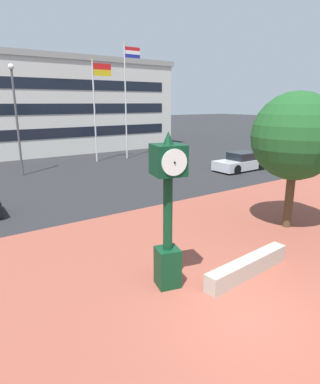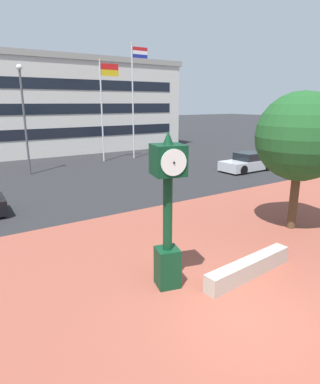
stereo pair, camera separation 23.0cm
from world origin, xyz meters
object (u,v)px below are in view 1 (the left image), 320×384
(flagpole_secondary, at_px, (127,94))
(car_street_mid, at_px, (241,162))
(plaza_tree, at_px, (296,138))
(flagpole_primary, at_px, (96,102))
(civic_building, at_px, (37,105))
(street_clock, at_px, (168,209))
(street_lamp_post, at_px, (16,110))

(flagpole_secondary, bearing_deg, car_street_mid, -67.08)
(plaza_tree, bearing_deg, flagpole_primary, 89.39)
(plaza_tree, relative_size, civic_building, 0.20)
(street_clock, xyz_separation_m, civic_building, (4.93, 29.07, 2.26))
(plaza_tree, relative_size, street_lamp_post, 0.73)
(flagpole_secondary, height_order, street_lamp_post, flagpole_secondary)
(plaza_tree, xyz_separation_m, street_lamp_post, (-6.30, 15.75, 0.83))
(street_clock, height_order, plaza_tree, plaza_tree)
(plaza_tree, xyz_separation_m, flagpole_secondary, (2.96, 17.82, 1.94))
(car_street_mid, bearing_deg, flagpole_primary, 35.17)
(street_clock, bearing_deg, street_lamp_post, 103.69)
(street_clock, distance_m, plaza_tree, 6.75)
(plaza_tree, distance_m, car_street_mid, 11.34)
(street_lamp_post, bearing_deg, civic_building, 69.32)
(car_street_mid, bearing_deg, civic_building, 22.80)
(street_clock, distance_m, street_lamp_post, 16.82)
(street_clock, relative_size, civic_building, 0.16)
(plaza_tree, relative_size, flagpole_secondary, 0.55)
(flagpole_primary, height_order, flagpole_secondary, flagpole_secondary)
(car_street_mid, xyz_separation_m, civic_building, (-8.50, 19.57, 3.83))
(plaza_tree, xyz_separation_m, flagpole_primary, (0.19, 17.82, 1.28))
(civic_building, bearing_deg, street_clock, -99.63)
(civic_building, height_order, street_lamp_post, civic_building)
(car_street_mid, height_order, flagpole_secondary, flagpole_secondary)
(street_clock, xyz_separation_m, street_lamp_post, (0.26, 16.69, 2.11))
(flagpole_secondary, relative_size, street_lamp_post, 1.33)
(plaza_tree, bearing_deg, street_clock, -171.88)
(flagpole_primary, bearing_deg, flagpole_secondary, 0.00)
(flagpole_primary, distance_m, civic_building, 10.48)
(flagpole_primary, relative_size, civic_building, 0.31)
(plaza_tree, xyz_separation_m, civic_building, (-1.62, 28.14, 0.98))
(civic_building, bearing_deg, flagpole_primary, -80.02)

